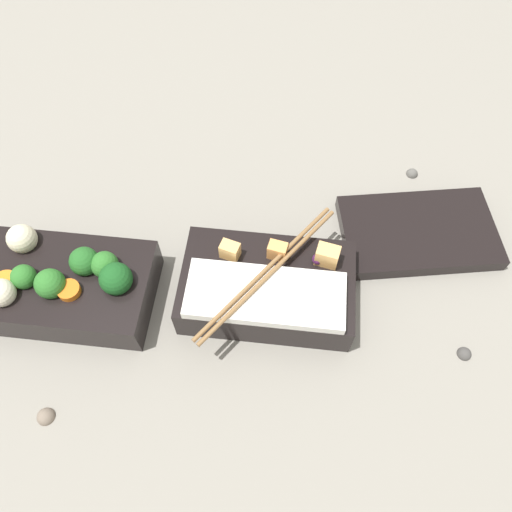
# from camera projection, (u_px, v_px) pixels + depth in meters

# --- Properties ---
(ground_plane) EXTENTS (3.00, 3.00, 0.00)m
(ground_plane) POSITION_uv_depth(u_px,v_px,m) (158.00, 305.00, 0.60)
(ground_plane) COLOR gray
(bento_tray_vegetable) EXTENTS (0.20, 0.12, 0.08)m
(bento_tray_vegetable) POSITION_uv_depth(u_px,v_px,m) (66.00, 285.00, 0.58)
(bento_tray_vegetable) COLOR black
(bento_tray_vegetable) RESTS_ON ground_plane
(bento_tray_rice) EXTENTS (0.20, 0.19, 0.07)m
(bento_tray_rice) POSITION_uv_depth(u_px,v_px,m) (267.00, 288.00, 0.58)
(bento_tray_rice) COLOR black
(bento_tray_rice) RESTS_ON ground_plane
(bento_lid) EXTENTS (0.21, 0.15, 0.02)m
(bento_lid) POSITION_uv_depth(u_px,v_px,m) (418.00, 232.00, 0.65)
(bento_lid) COLOR black
(bento_lid) RESTS_ON ground_plane
(pebble_0) EXTENTS (0.02, 0.02, 0.02)m
(pebble_0) POSITION_uv_depth(u_px,v_px,m) (413.00, 172.00, 0.70)
(pebble_0) COLOR #595651
(pebble_0) RESTS_ON ground_plane
(pebble_1) EXTENTS (0.02, 0.02, 0.02)m
(pebble_1) POSITION_uv_depth(u_px,v_px,m) (465.00, 353.00, 0.57)
(pebble_1) COLOR #474442
(pebble_1) RESTS_ON ground_plane
(pebble_2) EXTENTS (0.02, 0.02, 0.02)m
(pebble_2) POSITION_uv_depth(u_px,v_px,m) (45.00, 416.00, 0.53)
(pebble_2) COLOR #7A6B5B
(pebble_2) RESTS_ON ground_plane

